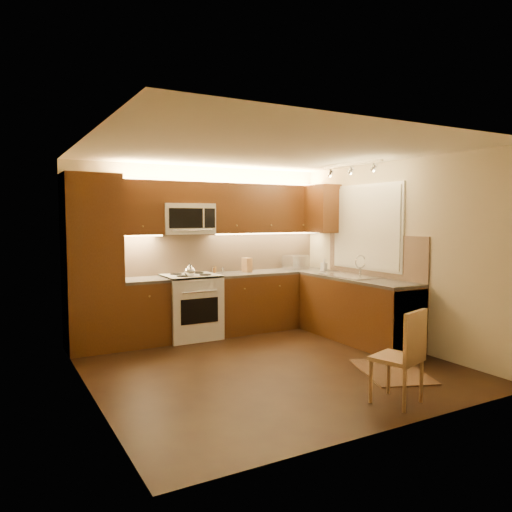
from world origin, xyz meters
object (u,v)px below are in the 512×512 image
kettle (190,270)px  toaster_oven (295,262)px  sink (351,271)px  soap_bottle (324,265)px  stove (191,306)px  knife_block (247,265)px  microwave (187,219)px  dining_chair (397,356)px

kettle → toaster_oven: (1.96, 0.30, -0.00)m
kettle → toaster_oven: size_ratio=0.51×
sink → soap_bottle: (0.12, 0.79, 0.02)m
stove → knife_block: (0.95, 0.07, 0.55)m
stove → microwave: size_ratio=1.21×
sink → soap_bottle: soap_bottle is taller
soap_bottle → microwave: bearing=156.7°
knife_block → dining_chair: knife_block is taller
stove → sink: sink is taller
microwave → sink: (2.00, -1.26, -0.74)m
soap_bottle → dining_chair: (-1.34, -2.92, -0.54)m
knife_block → soap_bottle: 1.23m
sink → toaster_oven: toaster_oven is taller
sink → kettle: kettle is taller
microwave → knife_block: (0.95, -0.06, -0.71)m
knife_block → soap_bottle: (1.16, -0.41, -0.02)m
sink → soap_bottle: size_ratio=4.73×
kettle → dining_chair: 3.23m
soap_bottle → dining_chair: 3.26m
toaster_oven → sink: bearing=-93.4°
knife_block → kettle: bearing=-169.1°
kettle → toaster_oven: bearing=18.9°
soap_bottle → sink: bearing=-109.3°
sink → dining_chair: sink is taller
sink → knife_block: 1.59m
sink → toaster_oven: bearing=96.2°
sink → toaster_oven: 1.23m
stove → dining_chair: 3.35m
toaster_oven → microwave: bearing=169.3°
dining_chair → toaster_oven: bearing=54.6°
toaster_oven → knife_block: 0.91m
stove → dining_chair: size_ratio=1.03×
stove → kettle: bearing=-114.1°
stove → toaster_oven: toaster_oven is taller
stove → knife_block: bearing=4.2°
sink → toaster_oven: size_ratio=2.35×
kettle → stove: bearing=76.1°
microwave → kettle: microwave is taller
microwave → dining_chair: microwave is taller
microwave → toaster_oven: bearing=-1.1°
sink → soap_bottle: bearing=81.5°
sink → knife_block: bearing=131.2°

